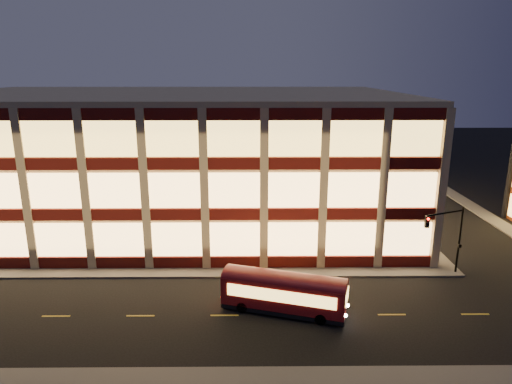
{
  "coord_description": "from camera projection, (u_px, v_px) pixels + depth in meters",
  "views": [
    {
      "loc": [
        6.0,
        -35.11,
        17.06
      ],
      "look_at": [
        6.38,
        8.0,
        5.34
      ],
      "focal_mm": 32.0,
      "sensor_mm": 36.0,
      "label": 1
    }
  ],
  "objects": [
    {
      "name": "ground",
      "position": [
        181.0,
        278.0,
        38.31
      ],
      "size": [
        200.0,
        200.0,
        0.0
      ],
      "primitive_type": "plane",
      "color": "black",
      "rests_on": "ground"
    },
    {
      "name": "sidewalk_office_south",
      "position": [
        148.0,
        273.0,
        39.23
      ],
      "size": [
        54.0,
        2.0,
        0.15
      ],
      "primitive_type": "cube",
      "color": "#514F4C",
      "rests_on": "ground"
    },
    {
      "name": "sidewalk_office_east",
      "position": [
        393.0,
        214.0,
        54.89
      ],
      "size": [
        2.0,
        30.0,
        0.15
      ],
      "primitive_type": "cube",
      "color": "#514F4C",
      "rests_on": "ground"
    },
    {
      "name": "sidewalk_tower_west",
      "position": [
        484.0,
        214.0,
        54.98
      ],
      "size": [
        2.0,
        30.0,
        0.15
      ],
      "primitive_type": "cube",
      "color": "#514F4C",
      "rests_on": "ground"
    },
    {
      "name": "sidewalk_near",
      "position": [
        147.0,
        379.0,
        25.74
      ],
      "size": [
        100.0,
        2.0,
        0.15
      ],
      "primitive_type": "cube",
      "color": "#514F4C",
      "rests_on": "ground"
    },
    {
      "name": "office_building",
      "position": [
        175.0,
        156.0,
        52.7
      ],
      "size": [
        50.45,
        30.45,
        14.5
      ],
      "color": "tan",
      "rests_on": "ground"
    },
    {
      "name": "traffic_signal_far",
      "position": [
        448.0,
        230.0,
        37.65
      ],
      "size": [
        3.79,
        1.87,
        6.0
      ],
      "color": "black",
      "rests_on": "ground"
    },
    {
      "name": "trolley_bus",
      "position": [
        284.0,
        290.0,
        32.68
      ],
      "size": [
        9.13,
        4.72,
        3.01
      ],
      "rotation": [
        0.0,
        0.0,
        -0.3
      ],
      "color": "maroon",
      "rests_on": "ground"
    }
  ]
}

